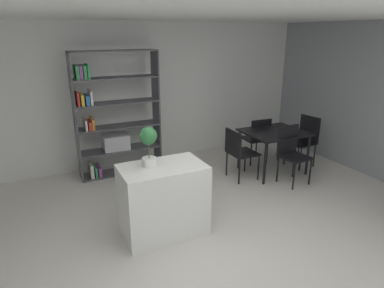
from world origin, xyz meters
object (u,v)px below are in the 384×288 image
dining_chair_far (257,136)px  kitchen_island (163,200)px  dining_chair_window_side (305,137)px  open_bookshelf (111,120)px  dining_chair_near (291,150)px  dining_table (274,136)px  potted_plant_on_island (148,142)px  dining_chair_island_side (238,150)px

dining_chair_far → kitchen_island: bearing=33.8°
dining_chair_window_side → open_bookshelf: bearing=-115.4°
dining_chair_window_side → dining_chair_near: dining_chair_near is taller
dining_table → dining_chair_near: (-0.01, -0.46, -0.11)m
kitchen_island → potted_plant_on_island: 0.76m
potted_plant_on_island → open_bookshelf: open_bookshelf is taller
dining_table → dining_chair_island_side: bearing=180.0°
kitchen_island → open_bookshelf: (-0.12, 2.12, 0.54)m
dining_table → dining_chair_island_side: (-0.74, 0.00, -0.15)m
dining_chair_near → dining_chair_island_side: 0.86m
dining_chair_window_side → kitchen_island: bearing=-79.6°
kitchen_island → dining_chair_window_side: bearing=16.9°
potted_plant_on_island → dining_chair_far: (2.59, 1.35, -0.66)m
potted_plant_on_island → open_bookshelf: bearing=89.7°
dining_chair_near → dining_chair_island_side: size_ratio=1.09×
dining_chair_window_side → dining_chair_near: (-0.76, -0.47, 0.02)m
dining_chair_window_side → dining_chair_far: dining_chair_window_side is taller
dining_chair_far → dining_chair_near: 0.93m
dining_table → dining_chair_window_side: 0.76m
dining_table → dining_chair_island_side: size_ratio=1.20×
dining_chair_far → dining_table: bearing=94.4°
open_bookshelf → potted_plant_on_island: bearing=-90.3°
dining_table → dining_chair_window_side: bearing=0.9°
dining_table → dining_chair_near: bearing=-91.1°
dining_table → dining_chair_far: (-0.01, 0.46, -0.15)m
dining_chair_far → dining_chair_near: (-0.00, -0.92, 0.03)m
potted_plant_on_island → dining_chair_island_side: potted_plant_on_island is taller
potted_plant_on_island → dining_chair_island_side: bearing=25.5°
open_bookshelf → dining_chair_near: (2.58, -1.62, -0.42)m
dining_chair_far → dining_chair_island_side: dining_chair_far is taller
open_bookshelf → dining_chair_far: (2.58, -0.69, -0.45)m
dining_chair_far → dining_chair_window_side: bearing=152.6°
kitchen_island → dining_chair_near: 2.51m
dining_chair_window_side → dining_chair_island_side: size_ratio=1.07×
open_bookshelf → dining_table: 2.85m
dining_table → kitchen_island: bearing=-158.7°
dining_chair_window_side → dining_chair_island_side: bearing=-96.0°
open_bookshelf → dining_chair_island_side: size_ratio=2.45×
dining_chair_far → dining_chair_island_side: bearing=35.9°
dining_chair_near → dining_table: bearing=83.7°
dining_chair_island_side → dining_chair_near: bearing=-121.9°
dining_table → dining_chair_far: dining_chair_far is taller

